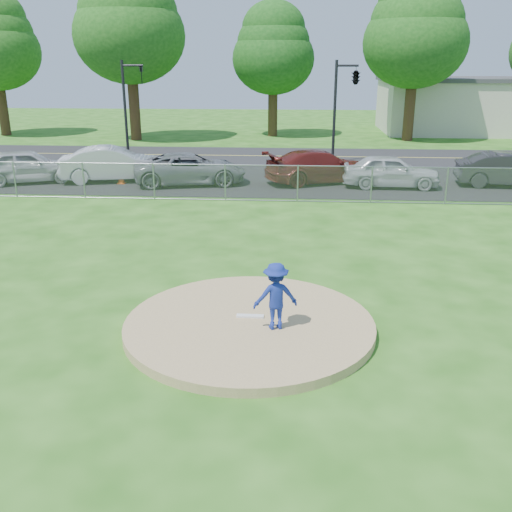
{
  "coord_description": "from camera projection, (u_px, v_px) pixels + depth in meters",
  "views": [
    {
      "loc": [
        0.94,
        -11.15,
        5.51
      ],
      "look_at": [
        0.0,
        2.0,
        1.0
      ],
      "focal_mm": 40.0,
      "sensor_mm": 36.0,
      "label": 1
    }
  ],
  "objects": [
    {
      "name": "parked_car_white",
      "position": [
        114.0,
        164.0,
        27.43
      ],
      "size": [
        5.29,
        2.91,
        1.65
      ],
      "primitive_type": "imported",
      "rotation": [
        0.0,
        0.0,
        1.81
      ],
      "color": "silver",
      "rests_on": "parking_lot"
    },
    {
      "name": "pitcher",
      "position": [
        276.0,
        296.0,
        11.76
      ],
      "size": [
        1.03,
        0.75,
        1.44
      ],
      "primitive_type": "imported",
      "rotation": [
        0.0,
        0.0,
        3.4
      ],
      "color": "navy",
      "rests_on": "pitchers_mound"
    },
    {
      "name": "parked_car_charcoal",
      "position": [
        509.0,
        170.0,
        26.27
      ],
      "size": [
        4.79,
        2.04,
        1.54
      ],
      "primitive_type": "imported",
      "rotation": [
        0.0,
        0.0,
        1.48
      ],
      "color": "#262628",
      "rests_on": "parking_lot"
    },
    {
      "name": "tree_center",
      "position": [
        273.0,
        48.0,
        42.44
      ],
      "size": [
        6.16,
        6.16,
        9.84
      ],
      "color": "#3B2715",
      "rests_on": "ground"
    },
    {
      "name": "parking_lot",
      "position": [
        277.0,
        180.0,
        27.94
      ],
      "size": [
        50.0,
        8.0,
        0.01
      ],
      "primitive_type": "cube",
      "color": "black",
      "rests_on": "ground"
    },
    {
      "name": "tree_left",
      "position": [
        129.0,
        20.0,
        39.71
      ],
      "size": [
        7.84,
        7.84,
        12.53
      ],
      "color": "#3C2415",
      "rests_on": "ground"
    },
    {
      "name": "traffic_cone",
      "position": [
        121.0,
        177.0,
        27.01
      ],
      "size": [
        0.34,
        0.34,
        0.67
      ],
      "primitive_type": "cone",
      "color": "#E4530C",
      "rests_on": "parking_lot"
    },
    {
      "name": "pitching_rubber",
      "position": [
        250.0,
        316.0,
        12.49
      ],
      "size": [
        0.6,
        0.15,
        0.04
      ],
      "primitive_type": "cube",
      "color": "white",
      "rests_on": "pitchers_mound"
    },
    {
      "name": "parked_car_darkred",
      "position": [
        320.0,
        166.0,
        27.11
      ],
      "size": [
        5.73,
        4.0,
        1.54
      ],
      "primitive_type": "imported",
      "rotation": [
        0.0,
        0.0,
        1.96
      ],
      "color": "#5B1916",
      "rests_on": "parking_lot"
    },
    {
      "name": "parked_car_gray",
      "position": [
        190.0,
        169.0,
        26.79
      ],
      "size": [
        5.61,
        3.49,
        1.45
      ],
      "primitive_type": "imported",
      "rotation": [
        0.0,
        0.0,
        1.79
      ],
      "color": "slate",
      "rests_on": "parking_lot"
    },
    {
      "name": "traffic_signal_left",
      "position": [
        129.0,
        101.0,
        32.64
      ],
      "size": [
        1.28,
        0.2,
        5.6
      ],
      "color": "black",
      "rests_on": "ground"
    },
    {
      "name": "traffic_signal_center",
      "position": [
        354.0,
        79.0,
        31.38
      ],
      "size": [
        1.42,
        2.48,
        5.6
      ],
      "color": "black",
      "rests_on": "ground"
    },
    {
      "name": "pitchers_mound",
      "position": [
        249.0,
        325.0,
        12.34
      ],
      "size": [
        5.4,
        5.4,
        0.2
      ],
      "primitive_type": "cylinder",
      "color": "tan",
      "rests_on": "ground"
    },
    {
      "name": "tree_right",
      "position": [
        416.0,
        29.0,
        39.49
      ],
      "size": [
        7.28,
        7.28,
        11.63
      ],
      "color": "#3D2616",
      "rests_on": "ground"
    },
    {
      "name": "chain_link_fence",
      "position": [
        273.0,
        183.0,
        23.46
      ],
      "size": [
        40.0,
        0.06,
        1.5
      ],
      "primitive_type": "cube",
      "color": "gray",
      "rests_on": "ground"
    },
    {
      "name": "commercial_building",
      "position": [
        483.0,
        105.0,
        46.46
      ],
      "size": [
        16.4,
        9.4,
        4.3
      ],
      "color": "#BEB9A2",
      "rests_on": "ground"
    },
    {
      "name": "street",
      "position": [
        282.0,
        156.0,
        35.02
      ],
      "size": [
        60.0,
        7.0,
        0.01
      ],
      "primitive_type": "cube",
      "color": "black",
      "rests_on": "ground"
    },
    {
      "name": "parked_car_silver",
      "position": [
        27.0,
        166.0,
        27.1
      ],
      "size": [
        5.04,
        3.51,
        1.59
      ],
      "primitive_type": "imported",
      "rotation": [
        0.0,
        0.0,
        1.96
      ],
      "color": "#ADACB1",
      "rests_on": "parking_lot"
    },
    {
      "name": "parked_car_pearl",
      "position": [
        391.0,
        171.0,
        26.1
      ],
      "size": [
        4.41,
        1.85,
        1.49
      ],
      "primitive_type": "imported",
      "rotation": [
        0.0,
        0.0,
        1.55
      ],
      "color": "silver",
      "rests_on": "parking_lot"
    },
    {
      "name": "ground",
      "position": [
        271.0,
        213.0,
        21.81
      ],
      "size": [
        120.0,
        120.0,
        0.0
      ],
      "primitive_type": "plane",
      "color": "#215813",
      "rests_on": "ground"
    }
  ]
}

